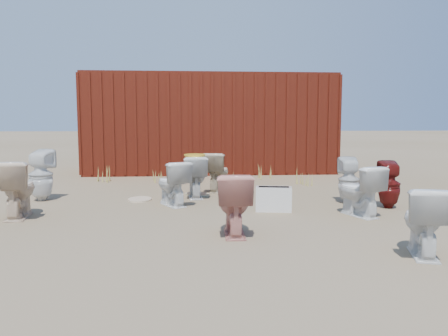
{
  "coord_description": "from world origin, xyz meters",
  "views": [
    {
      "loc": [
        -0.53,
        -6.07,
        1.27
      ],
      "look_at": [
        0.0,
        0.6,
        0.55
      ],
      "focal_mm": 35.0,
      "sensor_mm": 36.0,
      "label": 1
    }
  ],
  "objects": [
    {
      "name": "ground",
      "position": [
        0.0,
        0.0,
        0.0
      ],
      "size": [
        100.0,
        100.0,
        0.0
      ],
      "primitive_type": "plane",
      "color": "brown",
      "rests_on": "ground"
    },
    {
      "name": "shipping_container",
      "position": [
        0.0,
        5.2,
        1.2
      ],
      "size": [
        6.0,
        2.4,
        2.4
      ],
      "primitive_type": "cube",
      "color": "#480E0C",
      "rests_on": "ground"
    },
    {
      "name": "toilet_front_a",
      "position": [
        -0.8,
        0.47,
        0.34
      ],
      "size": [
        0.64,
        0.76,
        0.67
      ],
      "primitive_type": "imported",
      "rotation": [
        0.0,
        0.0,
        3.62
      ],
      "color": "white",
      "rests_on": "ground"
    },
    {
      "name": "toilet_front_pink",
      "position": [
        -0.04,
        -1.29,
        0.35
      ],
      "size": [
        0.42,
        0.7,
        0.7
      ],
      "primitive_type": "imported",
      "rotation": [
        0.0,
        0.0,
        3.11
      ],
      "color": "tan",
      "rests_on": "ground"
    },
    {
      "name": "toilet_front_c",
      "position": [
        1.67,
        -2.2,
        0.33
      ],
      "size": [
        0.55,
        0.73,
        0.67
      ],
      "primitive_type": "imported",
      "rotation": [
        0.0,
        0.0,
        2.83
      ],
      "color": "white",
      "rests_on": "ground"
    },
    {
      "name": "toilet_front_maroon",
      "position": [
        2.38,
        0.03,
        0.35
      ],
      "size": [
        0.35,
        0.36,
        0.69
      ],
      "primitive_type": "imported",
      "rotation": [
        0.0,
        0.0,
        3.01
      ],
      "color": "#5E1210",
      "rests_on": "ground"
    },
    {
      "name": "toilet_front_e",
      "position": [
        1.74,
        -0.46,
        0.34
      ],
      "size": [
        0.59,
        0.76,
        0.68
      ],
      "primitive_type": "imported",
      "rotation": [
        0.0,
        0.0,
        3.48
      ],
      "color": "white",
      "rests_on": "ground"
    },
    {
      "name": "toilet_back_a",
      "position": [
        -2.9,
        1.04,
        0.41
      ],
      "size": [
        0.44,
        0.45,
        0.82
      ],
      "primitive_type": "imported",
      "rotation": [
        0.0,
        0.0,
        2.92
      ],
      "color": "white",
      "rests_on": "ground"
    },
    {
      "name": "toilet_back_beige_left",
      "position": [
        -2.8,
        -0.2,
        0.38
      ],
      "size": [
        0.5,
        0.79,
        0.76
      ],
      "primitive_type": "imported",
      "rotation": [
        0.0,
        0.0,
        3.25
      ],
      "color": "beige",
      "rests_on": "ground"
    },
    {
      "name": "toilet_back_beige_right",
      "position": [
        -0.04,
        1.72,
        0.36
      ],
      "size": [
        0.6,
        0.79,
        0.71
      ],
      "primitive_type": "imported",
      "rotation": [
        0.0,
        0.0,
        2.82
      ],
      "color": "#C2AF8E",
      "rests_on": "ground"
    },
    {
      "name": "toilet_back_yellowlid",
      "position": [
        -0.44,
        1.14,
        0.35
      ],
      "size": [
        0.43,
        0.7,
        0.7
      ],
      "primitive_type": "imported",
      "rotation": [
        0.0,
        0.0,
        3.2
      ],
      "color": "silver",
      "rests_on": "ground"
    },
    {
      "name": "toilet_back_e",
      "position": [
        1.93,
        0.44,
        0.36
      ],
      "size": [
        0.36,
        0.37,
        0.72
      ],
      "primitive_type": "imported",
      "rotation": [
        0.0,
        0.0,
        3.02
      ],
      "color": "silver",
      "rests_on": "ground"
    },
    {
      "name": "yellow_lid",
      "position": [
        -0.44,
        1.14,
        0.71
      ],
      "size": [
        0.35,
        0.44,
        0.02
      ],
      "primitive_type": "ellipsoid",
      "color": "gold",
      "rests_on": "toilet_back_yellowlid"
    },
    {
      "name": "loose_tank",
      "position": [
        0.65,
        -0.07,
        0.17
      ],
      "size": [
        0.53,
        0.28,
        0.35
      ],
      "primitive_type": "cube",
      "rotation": [
        0.0,
        0.0,
        -0.17
      ],
      "color": "silver",
      "rests_on": "ground"
    },
    {
      "name": "loose_lid_near",
      "position": [
        -1.34,
        0.97,
        0.01
      ],
      "size": [
        0.39,
        0.5,
        0.02
      ],
      "primitive_type": "ellipsoid",
      "rotation": [
        0.0,
        0.0,
        -0.02
      ],
      "color": "beige",
      "rests_on": "ground"
    },
    {
      "name": "loose_lid_far",
      "position": [
        -0.4,
        1.39,
        0.01
      ],
      "size": [
        0.59,
        0.58,
        0.02
      ],
      "primitive_type": "ellipsoid",
      "rotation": [
        0.0,
        0.0,
        0.84
      ],
      "color": "#B9B186",
      "rests_on": "ground"
    },
    {
      "name": "weed_clump_a",
      "position": [
        -2.39,
        3.17,
        0.16
      ],
      "size": [
        0.36,
        0.36,
        0.31
      ],
      "primitive_type": "cone",
      "color": "olive",
      "rests_on": "ground"
    },
    {
      "name": "weed_clump_b",
      "position": [
        0.3,
        2.68,
        0.14
      ],
      "size": [
        0.32,
        0.32,
        0.28
      ],
      "primitive_type": "cone",
      "color": "olive",
      "rests_on": "ground"
    },
    {
      "name": "weed_clump_c",
      "position": [
        1.8,
        2.4,
        0.15
      ],
      "size": [
        0.36,
        0.36,
        0.3
      ],
      "primitive_type": "cone",
      "color": "olive",
      "rests_on": "ground"
    },
    {
      "name": "weed_clump_d",
      "position": [
        -1.18,
        3.07,
        0.14
      ],
      "size": [
        0.3,
        0.3,
        0.27
      ],
      "primitive_type": "cone",
      "color": "olive",
      "rests_on": "ground"
    },
    {
      "name": "weed_clump_e",
      "position": [
        1.18,
        3.43,
        0.15
      ],
      "size": [
        0.34,
        0.34,
        0.3
      ],
      "primitive_type": "cone",
      "color": "olive",
      "rests_on": "ground"
    },
    {
      "name": "weed_clump_f",
      "position": [
        3.11,
        0.4,
        0.12
      ],
      "size": [
        0.28,
        0.28,
        0.25
      ],
      "primitive_type": "cone",
      "color": "olive",
      "rests_on": "ground"
    }
  ]
}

